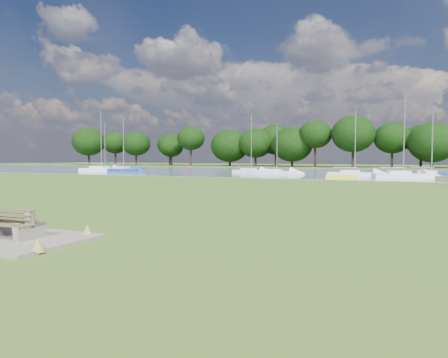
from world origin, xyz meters
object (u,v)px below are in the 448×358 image
at_px(sailboat_0, 403,174).
at_px(sailboat_9, 105,168).
at_px(kayak, 341,177).
at_px(sailboat_2, 101,168).
at_px(sailboat_1, 431,173).
at_px(sailboat_3, 251,170).
at_px(riverbank_bench, 444,181).
at_px(bench_pair, 12,225).
at_px(sailboat_4, 123,169).
at_px(sailboat_8, 354,173).
at_px(sailboat_6, 276,171).

height_order(sailboat_0, sailboat_9, sailboat_0).
distance_m(kayak, sailboat_2, 37.22).
bearing_deg(sailboat_1, sailboat_3, 167.33).
bearing_deg(riverbank_bench, bench_pair, -108.80).
xyz_separation_m(sailboat_2, sailboat_9, (-2.97, 4.42, -0.10)).
bearing_deg(sailboat_2, sailboat_0, -15.70).
height_order(sailboat_4, sailboat_9, sailboat_4).
distance_m(sailboat_1, sailboat_8, 8.29).
height_order(riverbank_bench, sailboat_1, sailboat_1).
relative_size(sailboat_6, sailboat_8, 0.83).
bearing_deg(sailboat_1, sailboat_8, 179.75).
relative_size(bench_pair, sailboat_8, 0.21).
height_order(sailboat_1, sailboat_3, sailboat_3).
bearing_deg(kayak, riverbank_bench, -55.31).
distance_m(sailboat_3, sailboat_4, 19.29).
bearing_deg(sailboat_2, sailboat_1, -11.89).
bearing_deg(sailboat_3, sailboat_8, -0.76).
relative_size(sailboat_2, sailboat_6, 1.42).
relative_size(riverbank_bench, sailboat_2, 0.15).
bearing_deg(sailboat_9, sailboat_0, -10.64).
xyz_separation_m(kayak, sailboat_2, (-36.94, 4.56, 0.35)).
bearing_deg(bench_pair, sailboat_2, 127.02).
relative_size(sailboat_4, sailboat_9, 1.00).
bearing_deg(sailboat_0, sailboat_9, 149.33).
height_order(kayak, sailboat_4, sailboat_4).
height_order(sailboat_0, sailboat_6, sailboat_0).
bearing_deg(sailboat_8, sailboat_9, 167.52).
xyz_separation_m(sailboat_0, sailboat_4, (-38.92, 1.81, -0.00)).
relative_size(bench_pair, sailboat_3, 0.21).
distance_m(sailboat_4, sailboat_6, 23.36).
bearing_deg(sailboat_3, riverbank_bench, -22.78).
xyz_separation_m(sailboat_0, sailboat_9, (-45.96, 6.04, -0.08)).
bearing_deg(sailboat_9, sailboat_6, -7.03).
xyz_separation_m(bench_pair, sailboat_2, (-34.43, 44.12, 0.10)).
height_order(sailboat_0, sailboat_8, sailboat_0).
bearing_deg(sailboat_4, bench_pair, -52.82).
bearing_deg(kayak, sailboat_4, 158.33).
bearing_deg(sailboat_2, sailboat_6, -8.59).
distance_m(sailboat_0, sailboat_1, 4.07).
relative_size(bench_pair, sailboat_2, 0.18).
distance_m(riverbank_bench, sailboat_0, 12.17).
distance_m(bench_pair, sailboat_6, 47.02).
bearing_deg(sailboat_0, sailboat_2, 154.65).
relative_size(sailboat_3, sailboat_9, 1.02).
bearing_deg(sailboat_6, kayak, -34.75).
relative_size(riverbank_bench, sailboat_1, 0.17).
bearing_deg(sailboat_4, kayak, -5.46).
xyz_separation_m(kayak, sailboat_4, (-32.86, 4.75, 0.33)).
bearing_deg(riverbank_bench, sailboat_3, 145.83).
bearing_deg(sailboat_1, sailboat_2, 177.14).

